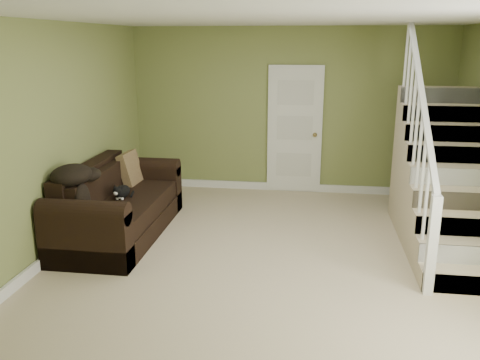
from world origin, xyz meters
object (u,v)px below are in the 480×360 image
(cat, at_px, (122,192))
(banana, at_px, (112,207))
(side_table, at_px, (124,192))
(sofa, at_px, (117,208))

(cat, distance_m, banana, 0.41)
(side_table, relative_size, cat, 1.76)
(side_table, height_order, banana, side_table)
(banana, bearing_deg, sofa, 83.70)
(side_table, bearing_deg, cat, -70.22)
(cat, xyz_separation_m, banana, (0.04, -0.41, -0.06))
(sofa, height_order, banana, sofa)
(cat, height_order, banana, cat)
(cat, bearing_deg, side_table, 112.69)
(sofa, xyz_separation_m, side_table, (-0.24, 0.89, -0.06))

